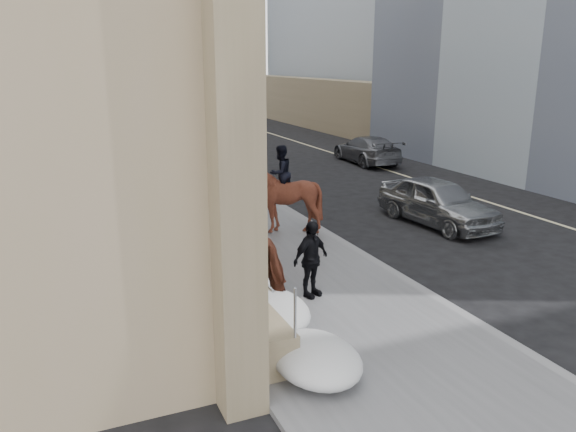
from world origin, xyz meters
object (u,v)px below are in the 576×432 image
object	(u,v)px
pedestrian	(311,259)
mounted_horse_right	(281,195)
car_silver	(437,201)
car_grey	(367,150)
mounted_horse_left	(251,250)

from	to	relation	value
pedestrian	mounted_horse_right	bearing A→B (deg)	53.53
mounted_horse_right	pedestrian	bearing A→B (deg)	51.23
car_silver	car_grey	world-z (taller)	car_silver
mounted_horse_left	car_silver	bearing A→B (deg)	-176.77
mounted_horse_right	car_silver	world-z (taller)	mounted_horse_right
mounted_horse_left	mounted_horse_right	size ratio (longest dim) A/B	1.05
pedestrian	car_grey	xyz separation A→B (m)	(10.64, 15.40, -0.28)
mounted_horse_left	pedestrian	xyz separation A→B (m)	(1.29, -0.41, -0.26)
mounted_horse_left	car_grey	size ratio (longest dim) A/B	0.57
mounted_horse_left	car_silver	world-z (taller)	mounted_horse_left
mounted_horse_right	car_grey	world-z (taller)	mounted_horse_right
mounted_horse_left	car_silver	xyz separation A→B (m)	(7.98, 3.68, -0.49)
mounted_horse_right	pedestrian	xyz separation A→B (m)	(-1.31, -4.95, -0.30)
pedestrian	car_silver	distance (m)	7.84
pedestrian	car_grey	bearing A→B (deg)	33.69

